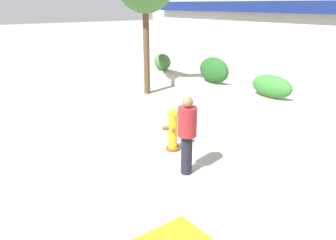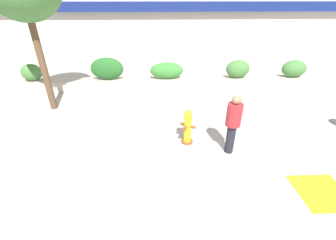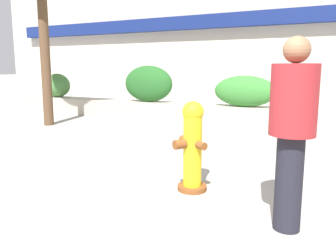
{
  "view_description": "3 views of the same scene",
  "coord_description": "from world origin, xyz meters",
  "px_view_note": "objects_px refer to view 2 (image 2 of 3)",
  "views": [
    {
      "loc": [
        6.19,
        -3.29,
        3.49
      ],
      "look_at": [
        -0.35,
        1.72,
        0.57
      ],
      "focal_mm": 35.0,
      "sensor_mm": 36.0,
      "label": 1
    },
    {
      "loc": [
        -0.59,
        -4.25,
        3.92
      ],
      "look_at": [
        -0.32,
        1.91,
        0.52
      ],
      "focal_mm": 24.0,
      "sensor_mm": 36.0,
      "label": 2
    },
    {
      "loc": [
        1.63,
        -2.11,
        1.47
      ],
      "look_at": [
        -0.54,
        2.36,
        0.67
      ],
      "focal_mm": 35.0,
      "sensor_mm": 36.0,
      "label": 3
    }
  ],
  "objects_px": {
    "hedge_bush_3": "(238,69)",
    "fire_hydrant": "(188,127)",
    "hedge_bush_0": "(32,72)",
    "pedestrian": "(233,121)",
    "hedge_bush_1": "(107,69)",
    "hedge_bush_2": "(167,71)",
    "hedge_bush_4": "(294,69)"
  },
  "relations": [
    {
      "from": "fire_hydrant",
      "to": "hedge_bush_4",
      "type": "bearing_deg",
      "value": 39.12
    },
    {
      "from": "fire_hydrant",
      "to": "pedestrian",
      "type": "distance_m",
      "value": 1.33
    },
    {
      "from": "hedge_bush_0",
      "to": "pedestrian",
      "type": "height_order",
      "value": "pedestrian"
    },
    {
      "from": "hedge_bush_4",
      "to": "pedestrian",
      "type": "height_order",
      "value": "pedestrian"
    },
    {
      "from": "hedge_bush_3",
      "to": "pedestrian",
      "type": "relative_size",
      "value": 0.63
    },
    {
      "from": "hedge_bush_0",
      "to": "hedge_bush_1",
      "type": "relative_size",
      "value": 0.6
    },
    {
      "from": "hedge_bush_1",
      "to": "fire_hydrant",
      "type": "xyz_separation_m",
      "value": [
        3.17,
        -4.58,
        -0.46
      ]
    },
    {
      "from": "hedge_bush_0",
      "to": "hedge_bush_2",
      "type": "height_order",
      "value": "same"
    },
    {
      "from": "hedge_bush_1",
      "to": "pedestrian",
      "type": "distance_m",
      "value": 6.68
    },
    {
      "from": "hedge_bush_0",
      "to": "hedge_bush_4",
      "type": "xyz_separation_m",
      "value": [
        12.24,
        0.0,
        0.02
      ]
    },
    {
      "from": "hedge_bush_1",
      "to": "hedge_bush_0",
      "type": "bearing_deg",
      "value": 180.0
    },
    {
      "from": "hedge_bush_0",
      "to": "hedge_bush_3",
      "type": "relative_size",
      "value": 0.82
    },
    {
      "from": "hedge_bush_0",
      "to": "hedge_bush_2",
      "type": "distance_m",
      "value": 6.16
    },
    {
      "from": "hedge_bush_1",
      "to": "pedestrian",
      "type": "bearing_deg",
      "value": -49.76
    },
    {
      "from": "hedge_bush_0",
      "to": "hedge_bush_4",
      "type": "height_order",
      "value": "hedge_bush_4"
    },
    {
      "from": "pedestrian",
      "to": "hedge_bush_1",
      "type": "bearing_deg",
      "value": 130.24
    },
    {
      "from": "hedge_bush_1",
      "to": "hedge_bush_4",
      "type": "xyz_separation_m",
      "value": [
        8.81,
        0.0,
        -0.11
      ]
    },
    {
      "from": "hedge_bush_2",
      "to": "fire_hydrant",
      "type": "relative_size",
      "value": 1.42
    },
    {
      "from": "hedge_bush_1",
      "to": "pedestrian",
      "type": "height_order",
      "value": "pedestrian"
    },
    {
      "from": "pedestrian",
      "to": "hedge_bush_3",
      "type": "bearing_deg",
      "value": 70.85
    },
    {
      "from": "hedge_bush_0",
      "to": "hedge_bush_1",
      "type": "xyz_separation_m",
      "value": [
        3.43,
        0.0,
        0.12
      ]
    },
    {
      "from": "hedge_bush_2",
      "to": "pedestrian",
      "type": "xyz_separation_m",
      "value": [
        1.58,
        -5.1,
        0.1
      ]
    },
    {
      "from": "hedge_bush_0",
      "to": "hedge_bush_1",
      "type": "distance_m",
      "value": 3.43
    },
    {
      "from": "hedge_bush_3",
      "to": "fire_hydrant",
      "type": "bearing_deg",
      "value": -122.44
    },
    {
      "from": "hedge_bush_1",
      "to": "hedge_bush_4",
      "type": "bearing_deg",
      "value": 0.0
    },
    {
      "from": "hedge_bush_0",
      "to": "pedestrian",
      "type": "xyz_separation_m",
      "value": [
        7.75,
        -5.1,
        0.1
      ]
    },
    {
      "from": "fire_hydrant",
      "to": "hedge_bush_0",
      "type": "bearing_deg",
      "value": 145.24
    },
    {
      "from": "hedge_bush_0",
      "to": "hedge_bush_3",
      "type": "height_order",
      "value": "hedge_bush_3"
    },
    {
      "from": "hedge_bush_1",
      "to": "hedge_bush_3",
      "type": "relative_size",
      "value": 1.36
    },
    {
      "from": "hedge_bush_0",
      "to": "pedestrian",
      "type": "bearing_deg",
      "value": -33.37
    },
    {
      "from": "pedestrian",
      "to": "hedge_bush_0",
      "type": "bearing_deg",
      "value": 146.63
    },
    {
      "from": "hedge_bush_0",
      "to": "pedestrian",
      "type": "distance_m",
      "value": 9.27
    }
  ]
}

